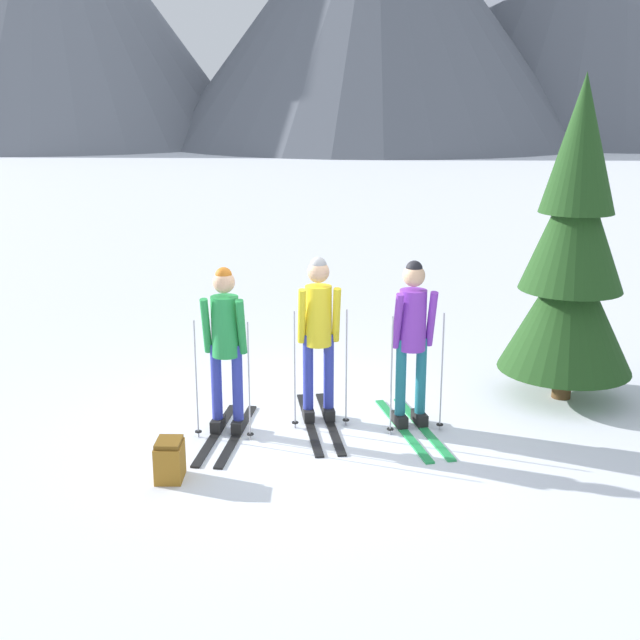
{
  "coord_description": "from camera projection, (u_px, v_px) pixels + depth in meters",
  "views": [
    {
      "loc": [
        0.22,
        -8.04,
        3.37
      ],
      "look_at": [
        0.06,
        0.44,
        1.05
      ],
      "focal_mm": 46.16,
      "sensor_mm": 36.0,
      "label": 1
    }
  ],
  "objects": [
    {
      "name": "skier_in_purple",
      "position": [
        412.0,
        337.0,
        8.42
      ],
      "size": [
        0.7,
        1.71,
        1.78
      ],
      "color": "green",
      "rests_on": "ground"
    },
    {
      "name": "pine_tree_near",
      "position": [
        572.0,
        257.0,
        9.07
      ],
      "size": [
        1.5,
        1.5,
        3.62
      ],
      "color": "#51381E",
      "rests_on": "ground"
    },
    {
      "name": "skier_in_green",
      "position": [
        225.0,
        343.0,
        8.28
      ],
      "size": [
        0.61,
        1.62,
        1.74
      ],
      "color": "black",
      "rests_on": "ground"
    },
    {
      "name": "skier_in_yellow",
      "position": [
        318.0,
        330.0,
        8.58
      ],
      "size": [
        0.6,
        1.74,
        1.78
      ],
      "color": "black",
      "rests_on": "ground"
    },
    {
      "name": "backpack_on_snow_front",
      "position": [
        170.0,
        460.0,
        7.44
      ],
      "size": [
        0.24,
        0.32,
        0.38
      ],
      "color": "#99661E",
      "rests_on": "ground"
    },
    {
      "name": "ground_plane",
      "position": [
        314.0,
        427.0,
        8.65
      ],
      "size": [
        400.0,
        400.0,
        0.0
      ],
      "primitive_type": "plane",
      "color": "white"
    }
  ]
}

